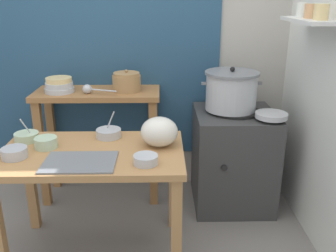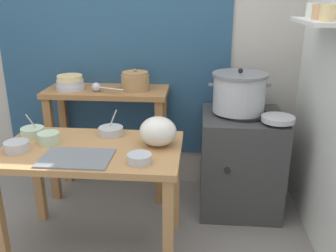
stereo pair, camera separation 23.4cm
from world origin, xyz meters
The scene contains 16 objects.
wall_back centered at (0.08, 1.10, 1.30)m, with size 4.40×0.12×2.60m.
prep_table centered at (-0.09, 0.09, 0.61)m, with size 1.10×0.66×0.72m.
back_shelf_table centered at (-0.17, 0.83, 0.68)m, with size 0.96×0.40×0.90m.
stove_block centered at (0.89, 0.70, 0.38)m, with size 0.60×0.61×0.78m.
steamer_pot centered at (0.85, 0.72, 0.93)m, with size 0.45×0.40×0.32m.
clay_pot centered at (0.06, 0.83, 0.97)m, with size 0.22×0.22×0.17m.
bowl_stack_enamel centered at (-0.44, 0.80, 0.95)m, with size 0.22×0.22×0.11m.
ladle centered at (-0.21, 0.75, 0.94)m, with size 0.26×0.12×0.07m.
serving_tray centered at (-0.13, -0.08, 0.72)m, with size 0.40×0.28×0.01m, color slate.
plastic_bag centered at (0.31, 0.16, 0.81)m, with size 0.23×0.21×0.18m, color silver.
wide_pan centered at (1.10, 0.51, 0.80)m, with size 0.23×0.23×0.04m, color #B7BABF.
prep_bowl_0 centered at (-0.53, 0.26, 0.75)m, with size 0.15×0.15×0.16m.
prep_bowl_1 centered at (-0.38, 0.14, 0.76)m, with size 0.14×0.14×0.07m.
prep_bowl_2 centered at (-0.02, 0.31, 0.75)m, with size 0.16×0.16×0.17m.
prep_bowl_3 centered at (-0.51, 0.00, 0.75)m, with size 0.15×0.15×0.06m.
prep_bowl_4 centered at (0.24, -0.09, 0.75)m, with size 0.14×0.14×0.05m.
Camera 1 is at (0.33, -1.96, 1.61)m, focal length 39.73 mm.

